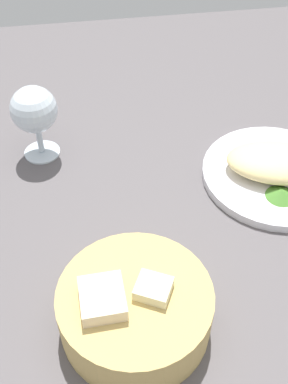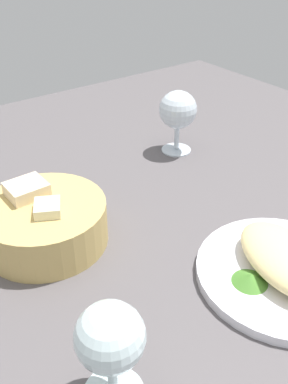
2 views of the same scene
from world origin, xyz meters
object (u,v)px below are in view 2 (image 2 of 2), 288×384
object	(u,v)px
wine_glass_near	(178,112)
bread_basket	(44,222)
plate	(283,274)
wine_glass_far	(110,342)

from	to	relation	value
wine_glass_near	bread_basket	bearing A→B (deg)	107.61
wine_glass_near	plate	bearing A→B (deg)	161.84
wine_glass_far	bread_basket	bearing A→B (deg)	-11.15
wine_glass_near	wine_glass_far	xyz separation A→B (cm)	(-37.74, 39.61, -0.17)
plate	wine_glass_far	xyz separation A→B (cm)	(-0.81, 27.49, 7.62)
wine_glass_near	wine_glass_far	bearing A→B (deg)	133.62
plate	bread_basket	bearing A→B (deg)	40.45
plate	wine_glass_far	bearing A→B (deg)	91.68
plate	wine_glass_near	bearing A→B (deg)	-18.16
plate	wine_glass_near	xyz separation A→B (cm)	(36.93, -12.11, 7.79)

